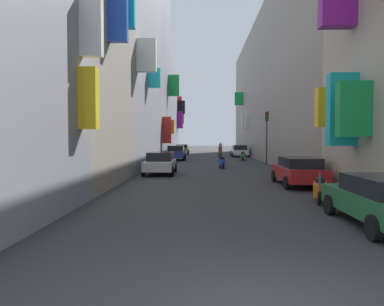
{
  "coord_description": "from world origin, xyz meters",
  "views": [
    {
      "loc": [
        -0.88,
        -4.56,
        2.33
      ],
      "look_at": [
        -1.54,
        19.19,
        1.34
      ],
      "focal_mm": 34.43,
      "sensor_mm": 36.0,
      "label": 1
    }
  ],
  "objects_px": {
    "traffic_light_near_corner": "(267,129)",
    "parked_car_red": "(299,170)",
    "parked_car_green": "(384,200)",
    "pedestrian_crossing": "(220,149)",
    "parked_car_blue": "(176,152)",
    "scooter_blue": "(222,162)",
    "pedestrian_near_left": "(220,153)",
    "parked_car_yellow": "(182,149)",
    "scooter_green": "(243,156)",
    "parked_car_silver": "(160,163)",
    "scooter_orange": "(320,189)",
    "parked_car_white": "(239,151)",
    "scooter_silver": "(184,152)"
  },
  "relations": [
    {
      "from": "parked_car_blue",
      "to": "scooter_silver",
      "type": "distance_m",
      "value": 8.49
    },
    {
      "from": "parked_car_blue",
      "to": "scooter_silver",
      "type": "relative_size",
      "value": 2.15
    },
    {
      "from": "scooter_orange",
      "to": "scooter_blue",
      "type": "xyz_separation_m",
      "value": [
        -2.79,
        14.75,
        0.0
      ]
    },
    {
      "from": "scooter_orange",
      "to": "traffic_light_near_corner",
      "type": "bearing_deg",
      "value": 86.18
    },
    {
      "from": "parked_car_white",
      "to": "scooter_green",
      "type": "xyz_separation_m",
      "value": [
        -0.35,
        -7.18,
        -0.28
      ]
    },
    {
      "from": "parked_car_green",
      "to": "parked_car_yellow",
      "type": "relative_size",
      "value": 1.07
    },
    {
      "from": "parked_car_silver",
      "to": "traffic_light_near_corner",
      "type": "xyz_separation_m",
      "value": [
        8.14,
        7.95,
        2.32
      ]
    },
    {
      "from": "parked_car_silver",
      "to": "traffic_light_near_corner",
      "type": "relative_size",
      "value": 0.9
    },
    {
      "from": "parked_car_green",
      "to": "parked_car_yellow",
      "type": "height_order",
      "value": "parked_car_yellow"
    },
    {
      "from": "parked_car_blue",
      "to": "scooter_green",
      "type": "height_order",
      "value": "parked_car_blue"
    },
    {
      "from": "scooter_orange",
      "to": "pedestrian_crossing",
      "type": "xyz_separation_m",
      "value": [
        -1.98,
        32.96,
        0.4
      ]
    },
    {
      "from": "scooter_blue",
      "to": "parked_car_red",
      "type": "bearing_deg",
      "value": -72.44
    },
    {
      "from": "parked_car_silver",
      "to": "scooter_orange",
      "type": "distance_m",
      "value": 12.22
    },
    {
      "from": "scooter_orange",
      "to": "traffic_light_near_corner",
      "type": "xyz_separation_m",
      "value": [
        1.2,
        18.0,
        2.59
      ]
    },
    {
      "from": "parked_car_green",
      "to": "scooter_green",
      "type": "bearing_deg",
      "value": 91.01
    },
    {
      "from": "traffic_light_near_corner",
      "to": "parked_car_green",
      "type": "bearing_deg",
      "value": -91.93
    },
    {
      "from": "scooter_silver",
      "to": "pedestrian_near_left",
      "type": "distance_m",
      "value": 9.9
    },
    {
      "from": "scooter_blue",
      "to": "pedestrian_near_left",
      "type": "xyz_separation_m",
      "value": [
        0.37,
        9.7,
        0.32
      ]
    },
    {
      "from": "parked_car_yellow",
      "to": "parked_car_red",
      "type": "distance_m",
      "value": 34.51
    },
    {
      "from": "parked_car_green",
      "to": "pedestrian_crossing",
      "type": "xyz_separation_m",
      "value": [
        -2.45,
        36.62,
        0.15
      ]
    },
    {
      "from": "parked_car_yellow",
      "to": "parked_car_red",
      "type": "relative_size",
      "value": 0.93
    },
    {
      "from": "parked_car_blue",
      "to": "parked_car_red",
      "type": "bearing_deg",
      "value": -69.94
    },
    {
      "from": "parked_car_red",
      "to": "scooter_green",
      "type": "bearing_deg",
      "value": 91.29
    },
    {
      "from": "parked_car_blue",
      "to": "parked_car_red",
      "type": "height_order",
      "value": "parked_car_blue"
    },
    {
      "from": "scooter_orange",
      "to": "scooter_green",
      "type": "xyz_separation_m",
      "value": [
        -0.03,
        24.84,
        0.0
      ]
    },
    {
      "from": "parked_car_green",
      "to": "parked_car_blue",
      "type": "distance_m",
      "value": 29.61
    },
    {
      "from": "parked_car_red",
      "to": "pedestrian_near_left",
      "type": "distance_m",
      "value": 20.04
    },
    {
      "from": "parked_car_silver",
      "to": "pedestrian_crossing",
      "type": "xyz_separation_m",
      "value": [
        4.96,
        22.91,
        0.13
      ]
    },
    {
      "from": "parked_car_white",
      "to": "pedestrian_near_left",
      "type": "relative_size",
      "value": 2.79
    },
    {
      "from": "parked_car_white",
      "to": "traffic_light_near_corner",
      "type": "height_order",
      "value": "traffic_light_near_corner"
    },
    {
      "from": "pedestrian_near_left",
      "to": "scooter_green",
      "type": "bearing_deg",
      "value": 9.29
    },
    {
      "from": "parked_car_blue",
      "to": "parked_car_silver",
      "type": "height_order",
      "value": "parked_car_blue"
    },
    {
      "from": "parked_car_yellow",
      "to": "parked_car_silver",
      "type": "distance_m",
      "value": 28.25
    },
    {
      "from": "parked_car_green",
      "to": "pedestrian_crossing",
      "type": "distance_m",
      "value": 36.7
    },
    {
      "from": "parked_car_white",
      "to": "scooter_blue",
      "type": "height_order",
      "value": "parked_car_white"
    },
    {
      "from": "parked_car_blue",
      "to": "scooter_blue",
      "type": "bearing_deg",
      "value": -67.54
    },
    {
      "from": "parked_car_yellow",
      "to": "parked_car_silver",
      "type": "relative_size",
      "value": 1.01
    },
    {
      "from": "traffic_light_near_corner",
      "to": "parked_car_blue",
      "type": "bearing_deg",
      "value": 139.6
    },
    {
      "from": "scooter_blue",
      "to": "traffic_light_near_corner",
      "type": "xyz_separation_m",
      "value": [
        3.99,
        3.24,
        2.59
      ]
    },
    {
      "from": "scooter_green",
      "to": "pedestrian_crossing",
      "type": "xyz_separation_m",
      "value": [
        -1.95,
        8.12,
        0.4
      ]
    },
    {
      "from": "parked_car_green",
      "to": "parked_car_blue",
      "type": "relative_size",
      "value": 1.03
    },
    {
      "from": "parked_car_blue",
      "to": "pedestrian_crossing",
      "type": "height_order",
      "value": "pedestrian_crossing"
    },
    {
      "from": "pedestrian_crossing",
      "to": "parked_car_white",
      "type": "bearing_deg",
      "value": -22.31
    },
    {
      "from": "parked_car_green",
      "to": "scooter_silver",
      "type": "relative_size",
      "value": 2.22
    },
    {
      "from": "parked_car_red",
      "to": "scooter_orange",
      "type": "bearing_deg",
      "value": -95.25
    },
    {
      "from": "parked_car_red",
      "to": "parked_car_silver",
      "type": "xyz_separation_m",
      "value": [
        -7.36,
        5.44,
        -0.0
      ]
    },
    {
      "from": "scooter_green",
      "to": "scooter_orange",
      "type": "bearing_deg",
      "value": -89.93
    },
    {
      "from": "traffic_light_near_corner",
      "to": "parked_car_red",
      "type": "bearing_deg",
      "value": -93.32
    },
    {
      "from": "parked_car_yellow",
      "to": "scooter_green",
      "type": "relative_size",
      "value": 2.07
    },
    {
      "from": "parked_car_yellow",
      "to": "scooter_blue",
      "type": "height_order",
      "value": "parked_car_yellow"
    }
  ]
}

